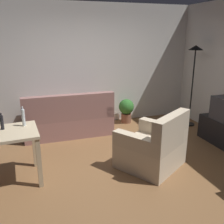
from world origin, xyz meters
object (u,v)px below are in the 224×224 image
(torchiere_lamp, at_px, (194,64))
(bottle_clear, at_px, (23,117))
(bottle_dark, at_px, (2,122))
(armchair, at_px, (153,148))
(potted_plant, at_px, (126,109))
(couch, at_px, (68,120))

(torchiere_lamp, height_order, bottle_clear, torchiere_lamp)
(bottle_dark, bearing_deg, armchair, -9.48)
(torchiere_lamp, bearing_deg, bottle_clear, -163.47)
(torchiere_lamp, bearing_deg, potted_plant, 155.11)
(armchair, bearing_deg, couch, -91.77)
(couch, bearing_deg, bottle_clear, 58.83)
(bottle_dark, height_order, bottle_clear, bottle_clear)
(bottle_clear, bearing_deg, torchiere_lamp, 16.53)
(potted_plant, bearing_deg, bottle_clear, -143.26)
(couch, height_order, potted_plant, couch)
(couch, xyz_separation_m, torchiere_lamp, (2.76, -0.31, 1.11))
(couch, bearing_deg, potted_plant, -167.64)
(couch, xyz_separation_m, armchair, (1.07, -1.79, 0.01))
(couch, relative_size, armchair, 1.48)
(potted_plant, xyz_separation_m, bottle_clear, (-2.25, -1.68, 0.56))
(bottle_dark, bearing_deg, potted_plant, 34.30)
(couch, xyz_separation_m, bottle_dark, (-1.12, -1.42, 0.56))
(torchiere_lamp, xyz_separation_m, bottle_clear, (-3.59, -1.06, -0.52))
(torchiere_lamp, xyz_separation_m, bottle_dark, (-3.88, -1.12, -0.55))
(couch, relative_size, bottle_clear, 6.12)
(torchiere_lamp, distance_m, potted_plant, 1.83)
(bottle_dark, bearing_deg, couch, 51.86)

